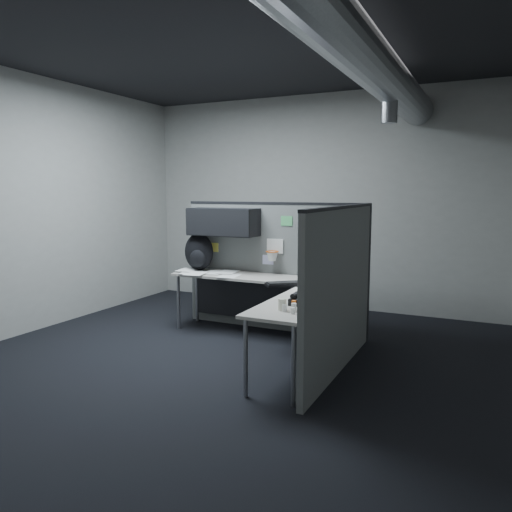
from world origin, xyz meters
The scene contains 12 objects.
room centered at (0.56, 0.00, 2.10)m, with size 5.62×5.62×3.22m.
partition_back centered at (-0.25, 1.23, 1.00)m, with size 2.44×0.42×1.63m.
partition_right centered at (1.10, 0.22, 0.82)m, with size 0.07×2.23×1.63m.
desk centered at (0.15, 0.70, 0.61)m, with size 2.31×2.11×0.73m.
monitor centered at (0.78, 0.89, 0.98)m, with size 0.58×0.58×0.49m.
keyboard centered at (0.40, 0.58, 0.75)m, with size 0.49×0.44×0.04m.
mouse centered at (0.75, 0.29, 0.75)m, with size 0.29×0.30×0.05m.
phone centered at (0.86, -0.21, 0.77)m, with size 0.22×0.23×0.11m.
bottles centered at (0.87, -0.50, 0.77)m, with size 0.13×0.18×0.08m.
cup centered at (0.78, -0.50, 0.78)m, with size 0.07×0.07×0.10m, color silver.
papers centered at (-0.83, 0.90, 0.74)m, with size 0.93×0.64×0.02m.
backpack centered at (-1.06, 1.07, 0.97)m, with size 0.43×0.39×0.49m.
Camera 1 is at (2.42, -4.46, 1.77)m, focal length 35.00 mm.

